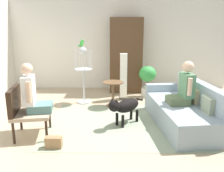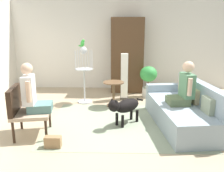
{
  "view_description": "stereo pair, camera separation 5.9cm",
  "coord_description": "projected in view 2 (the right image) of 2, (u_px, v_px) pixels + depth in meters",
  "views": [
    {
      "loc": [
        0.0,
        -4.33,
        1.87
      ],
      "look_at": [
        -0.05,
        -0.02,
        0.79
      ],
      "focal_mm": 38.02,
      "sensor_mm": 36.0,
      "label": 1
    },
    {
      "loc": [
        0.06,
        -4.33,
        1.87
      ],
      "look_at": [
        -0.05,
        -0.02,
        0.79
      ],
      "focal_mm": 38.02,
      "sensor_mm": 36.0,
      "label": 2
    }
  ],
  "objects": [
    {
      "name": "parrot",
      "position": [
        82.0,
        43.0,
        5.69
      ],
      "size": [
        0.17,
        0.1,
        0.17
      ],
      "color": "green",
      "rests_on": "bird_cage_stand"
    },
    {
      "name": "person_on_couch",
      "position": [
        184.0,
        87.0,
        4.48
      ],
      "size": [
        0.48,
        0.53,
        0.83
      ],
      "color": "#5A6B49"
    },
    {
      "name": "bird_cage_stand",
      "position": [
        84.0,
        72.0,
        5.86
      ],
      "size": [
        0.44,
        0.44,
        1.41
      ],
      "color": "silver",
      "rests_on": "ground"
    },
    {
      "name": "couch",
      "position": [
        184.0,
        110.0,
        4.62
      ],
      "size": [
        1.17,
        2.18,
        0.83
      ],
      "color": "#8EA0AD",
      "rests_on": "ground"
    },
    {
      "name": "potted_plant",
      "position": [
        148.0,
        78.0,
        6.39
      ],
      "size": [
        0.46,
        0.46,
        0.85
      ],
      "color": "beige",
      "rests_on": "ground"
    },
    {
      "name": "handbag",
      "position": [
        53.0,
        142.0,
        3.76
      ],
      "size": [
        0.26,
        0.12,
        0.19
      ],
      "primitive_type": "cube",
      "color": "#99724C",
      "rests_on": "ground"
    },
    {
      "name": "column_lamp",
      "position": [
        124.0,
        77.0,
        6.18
      ],
      "size": [
        0.2,
        0.2,
        1.21
      ],
      "color": "#4C4742",
      "rests_on": "ground"
    },
    {
      "name": "back_wall",
      "position": [
        116.0,
        44.0,
        7.21
      ],
      "size": [
        6.82,
        0.12,
        2.73
      ],
      "primitive_type": "cube",
      "color": "silver",
      "rests_on": "ground"
    },
    {
      "name": "ground_plane",
      "position": [
        115.0,
        125.0,
        4.65
      ],
      "size": [
        7.46,
        7.46,
        0.0
      ],
      "primitive_type": "plane",
      "color": "tan"
    },
    {
      "name": "dog",
      "position": [
        125.0,
        106.0,
        4.58
      ],
      "size": [
        0.71,
        0.71,
        0.59
      ],
      "color": "black",
      "rests_on": "ground"
    },
    {
      "name": "armoire_cabinet",
      "position": [
        127.0,
        55.0,
        6.88
      ],
      "size": [
        0.92,
        0.56,
        2.13
      ],
      "primitive_type": "cube",
      "color": "#4C331E",
      "rests_on": "ground"
    },
    {
      "name": "round_end_table",
      "position": [
        114.0,
        91.0,
        5.66
      ],
      "size": [
        0.5,
        0.5,
        0.61
      ],
      "color": "brown",
      "rests_on": "ground"
    },
    {
      "name": "area_rug",
      "position": [
        124.0,
        123.0,
        4.72
      ],
      "size": [
        2.94,
        2.3,
        0.01
      ],
      "primitive_type": "cube",
      "color": "gray",
      "rests_on": "ground"
    },
    {
      "name": "armchair",
      "position": [
        24.0,
        108.0,
        4.1
      ],
      "size": [
        0.73,
        0.76,
        0.88
      ],
      "color": "black",
      "rests_on": "ground"
    },
    {
      "name": "person_on_armchair",
      "position": [
        32.0,
        93.0,
        4.06
      ],
      "size": [
        0.52,
        0.51,
        0.85
      ],
      "color": "slate"
    }
  ]
}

